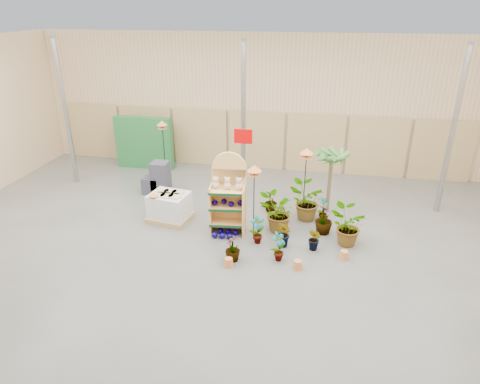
# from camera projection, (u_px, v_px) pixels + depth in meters

# --- Properties ---
(room) EXTENTS (15.20, 12.10, 4.70)m
(room) POSITION_uv_depth(u_px,v_px,m) (222.00, 152.00, 9.69)
(room) COLOR #4F504A
(room) RESTS_ON ground
(display_shelf) EXTENTS (0.91, 0.63, 2.06)m
(display_shelf) POSITION_uv_depth(u_px,v_px,m) (229.00, 196.00, 10.59)
(display_shelf) COLOR #E4AC60
(display_shelf) RESTS_ON ground
(teddy_bears) EXTENTS (0.76, 0.19, 0.32)m
(teddy_bears) POSITION_uv_depth(u_px,v_px,m) (228.00, 184.00, 10.35)
(teddy_bears) COLOR beige
(teddy_bears) RESTS_ON display_shelf
(gazing_balls_shelf) EXTENTS (0.76, 0.26, 0.14)m
(gazing_balls_shelf) POSITION_uv_depth(u_px,v_px,m) (228.00, 203.00, 10.54)
(gazing_balls_shelf) COLOR #080055
(gazing_balls_shelf) RESTS_ON display_shelf
(gazing_balls_floor) EXTENTS (0.63, 0.39, 0.15)m
(gazing_balls_floor) POSITION_uv_depth(u_px,v_px,m) (225.00, 234.00, 10.61)
(gazing_balls_floor) COLOR #080055
(gazing_balls_floor) RESTS_ON ground
(pallet_stack) EXTENTS (1.19, 1.04, 0.79)m
(pallet_stack) POSITION_uv_depth(u_px,v_px,m) (170.00, 207.00, 11.31)
(pallet_stack) COLOR #A08354
(pallet_stack) RESTS_ON ground
(charcoal_planters) EXTENTS (0.80, 0.50, 1.00)m
(charcoal_planters) POSITION_uv_depth(u_px,v_px,m) (158.00, 180.00, 12.90)
(charcoal_planters) COLOR #2A2A32
(charcoal_planters) RESTS_ON ground
(trellis_stock) EXTENTS (2.00, 0.30, 1.80)m
(trellis_stock) POSITION_uv_depth(u_px,v_px,m) (144.00, 143.00, 14.75)
(trellis_stock) COLOR #20662D
(trellis_stock) RESTS_ON ground
(offer_sign) EXTENTS (0.50, 0.08, 2.20)m
(offer_sign) POSITION_uv_depth(u_px,v_px,m) (243.00, 151.00, 11.79)
(offer_sign) COLOR gray
(offer_sign) RESTS_ON ground
(bird_table_front) EXTENTS (0.34, 0.34, 1.94)m
(bird_table_front) POSITION_uv_depth(u_px,v_px,m) (254.00, 171.00, 9.79)
(bird_table_front) COLOR black
(bird_table_front) RESTS_ON ground
(bird_table_right) EXTENTS (0.34, 0.34, 2.00)m
(bird_table_right) POSITION_uv_depth(u_px,v_px,m) (307.00, 154.00, 10.73)
(bird_table_right) COLOR black
(bird_table_right) RESTS_ON ground
(bird_table_back) EXTENTS (0.34, 0.34, 1.97)m
(bird_table_back) POSITION_uv_depth(u_px,v_px,m) (162.00, 125.00, 13.33)
(bird_table_back) COLOR black
(bird_table_back) RESTS_ON ground
(palm) EXTENTS (0.70, 0.70, 1.85)m
(palm) POSITION_uv_depth(u_px,v_px,m) (332.00, 156.00, 11.36)
(palm) COLOR brown
(palm) RESTS_ON ground
(potted_plant_0) EXTENTS (0.46, 0.43, 0.72)m
(potted_plant_0) POSITION_uv_depth(u_px,v_px,m) (257.00, 230.00, 10.20)
(potted_plant_0) COLOR #3D792F
(potted_plant_0) RESTS_ON ground
(potted_plant_1) EXTENTS (0.48, 0.49, 0.69)m
(potted_plant_1) POSITION_uv_depth(u_px,v_px,m) (284.00, 234.00, 10.04)
(potted_plant_1) COLOR #3D792F
(potted_plant_1) RESTS_ON ground
(potted_plant_2) EXTENTS (1.16, 1.12, 1.00)m
(potted_plant_2) POSITION_uv_depth(u_px,v_px,m) (278.00, 214.00, 10.68)
(potted_plant_2) COLOR #3D792F
(potted_plant_2) RESTS_ON ground
(potted_plant_3) EXTENTS (0.62, 0.62, 0.79)m
(potted_plant_3) POSITION_uv_depth(u_px,v_px,m) (324.00, 219.00, 10.64)
(potted_plant_3) COLOR #3D792F
(potted_plant_3) RESTS_ON ground
(potted_plant_4) EXTENTS (0.37, 0.44, 0.72)m
(potted_plant_4) POSITION_uv_depth(u_px,v_px,m) (323.00, 209.00, 11.25)
(potted_plant_4) COLOR #3D792F
(potted_plant_4) RESTS_ON ground
(potted_plant_5) EXTENTS (0.39, 0.39, 0.56)m
(potted_plant_5) POSITION_uv_depth(u_px,v_px,m) (283.00, 213.00, 11.20)
(potted_plant_5) COLOR #3D792F
(potted_plant_5) RESTS_ON ground
(potted_plant_6) EXTENTS (1.03, 0.92, 1.03)m
(potted_plant_6) POSITION_uv_depth(u_px,v_px,m) (305.00, 202.00, 11.28)
(potted_plant_6) COLOR #3D792F
(potted_plant_6) RESTS_ON ground
(potted_plant_7) EXTENTS (0.42, 0.42, 0.61)m
(potted_plant_7) POSITION_uv_depth(u_px,v_px,m) (233.00, 248.00, 9.54)
(potted_plant_7) COLOR #3D792F
(potted_plant_7) RESTS_ON ground
(potted_plant_8) EXTENTS (0.41, 0.45, 0.71)m
(potted_plant_8) POSITION_uv_depth(u_px,v_px,m) (279.00, 247.00, 9.50)
(potted_plant_8) COLOR #3D792F
(potted_plant_8) RESTS_ON ground
(potted_plant_9) EXTENTS (0.40, 0.41, 0.59)m
(potted_plant_9) POSITION_uv_depth(u_px,v_px,m) (315.00, 239.00, 9.93)
(potted_plant_9) COLOR #3D792F
(potted_plant_9) RESTS_ON ground
(potted_plant_10) EXTENTS (1.03, 0.95, 0.95)m
(potted_plant_10) POSITION_uv_depth(u_px,v_px,m) (346.00, 227.00, 10.11)
(potted_plant_10) COLOR #3D792F
(potted_plant_10) RESTS_ON ground
(potted_plant_11) EXTENTS (0.47, 0.47, 0.62)m
(potted_plant_11) POSITION_uv_depth(u_px,v_px,m) (271.00, 201.00, 11.81)
(potted_plant_11) COLOR #3D792F
(potted_plant_11) RESTS_ON ground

